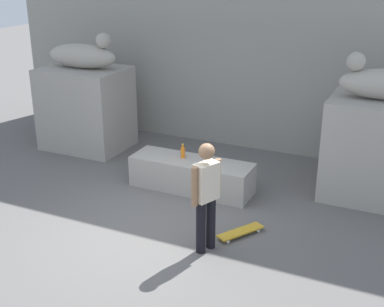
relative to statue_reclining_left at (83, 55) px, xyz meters
name	(u,v)px	position (x,y,z in m)	size (l,w,h in m)	color
ground_plane	(146,231)	(3.07, -2.83, -2.09)	(40.00, 40.00, 0.00)	#605E5B
facade_wall	(248,9)	(3.07, 1.75, 0.93)	(11.60, 0.60, 6.03)	gray
pedestal_left	(86,108)	(-0.04, 0.00, -1.18)	(1.80, 1.37, 1.80)	#A39E93
pedestal_right	(379,150)	(6.17, 0.00, -1.18)	(1.80, 1.37, 1.80)	#A39E93
statue_reclining_left	(83,55)	(0.00, 0.00, 0.00)	(1.63, 0.66, 0.78)	#AEA89A
ledge_block	(192,175)	(3.07, -1.11, -1.80)	(2.28, 0.71, 0.58)	#A39E93
skater	(206,193)	(4.14, -2.93, -1.16)	(0.33, 0.50, 1.67)	black
skateboard	(241,232)	(4.47, -2.33, -2.02)	(0.59, 0.79, 0.08)	gold
bottle_orange	(183,152)	(2.87, -1.06, -1.40)	(0.08, 0.08, 0.27)	orange
bottle_blue	(210,155)	(3.41, -1.03, -1.37)	(0.06, 0.06, 0.33)	#194C99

